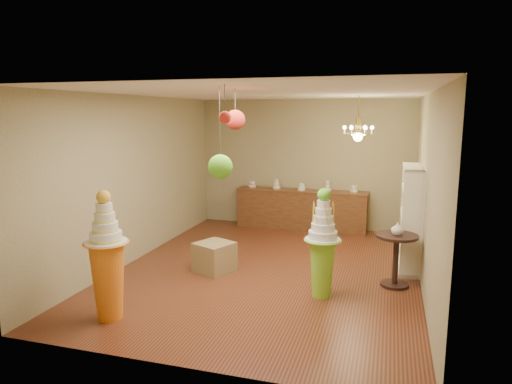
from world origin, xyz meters
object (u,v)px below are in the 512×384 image
(pedestal_orange, at_px, (108,269))
(round_table, at_px, (396,253))
(pedestal_green, at_px, (322,253))
(sideboard, at_px, (301,209))

(pedestal_orange, xyz_separation_m, round_table, (3.62, 2.27, -0.15))
(pedestal_green, relative_size, pedestal_orange, 0.94)
(sideboard, height_order, round_table, sideboard)
(sideboard, bearing_deg, pedestal_green, -74.75)
(pedestal_green, xyz_separation_m, pedestal_orange, (-2.57, -1.53, 0.02))
(pedestal_green, bearing_deg, pedestal_orange, -149.26)
(pedestal_orange, bearing_deg, sideboard, 74.36)
(pedestal_green, relative_size, round_table, 1.95)
(sideboard, relative_size, round_table, 3.65)
(pedestal_green, distance_m, round_table, 1.28)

